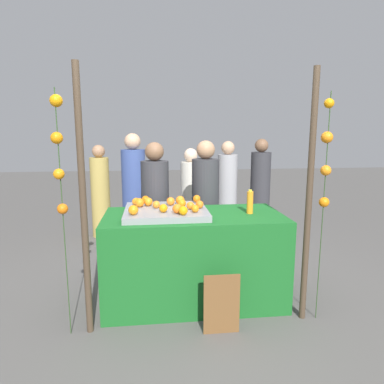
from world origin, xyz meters
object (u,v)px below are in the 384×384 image
at_px(vendor_left, 156,215).
at_px(orange_0, 200,204).
at_px(juice_bottle, 250,202).
at_px(chalkboard_sign, 221,304).
at_px(orange_1, 148,202).
at_px(stall_counter, 194,258).
at_px(vendor_right, 205,212).

bearing_deg(vendor_left, orange_0, -56.63).
height_order(juice_bottle, vendor_left, vendor_left).
distance_m(orange_0, chalkboard_sign, 0.98).
height_order(orange_1, juice_bottle, juice_bottle).
bearing_deg(chalkboard_sign, stall_counter, 104.81).
relative_size(stall_counter, orange_0, 22.14).
bearing_deg(vendor_left, chalkboard_sign, -67.21).
distance_m(orange_1, vendor_right, 0.89).
height_order(vendor_left, vendor_right, vendor_right).
distance_m(stall_counter, chalkboard_sign, 0.67).
xyz_separation_m(stall_counter, chalkboard_sign, (0.16, -0.62, -0.19)).
relative_size(chalkboard_sign, vendor_left, 0.34).
relative_size(vendor_left, vendor_right, 0.99).
bearing_deg(stall_counter, orange_1, 158.72).
bearing_deg(orange_0, vendor_right, 76.52).
distance_m(orange_0, juice_bottle, 0.51).
height_order(orange_0, chalkboard_sign, orange_0).
height_order(orange_0, orange_1, orange_1).
height_order(orange_0, vendor_left, vendor_left).
relative_size(orange_1, vendor_left, 0.05).
height_order(stall_counter, orange_0, orange_0).
relative_size(stall_counter, juice_bottle, 7.32).
xyz_separation_m(chalkboard_sign, vendor_left, (-0.54, 1.28, 0.48)).
distance_m(stall_counter, vendor_right, 0.79).
distance_m(orange_0, vendor_right, 0.76).
bearing_deg(chalkboard_sign, orange_0, 99.62).
bearing_deg(stall_counter, vendor_right, 72.14).
bearing_deg(orange_1, chalkboard_sign, -52.43).
bearing_deg(vendor_right, orange_0, -103.48).
relative_size(stall_counter, vendor_left, 1.11).
xyz_separation_m(stall_counter, vendor_left, (-0.37, 0.66, 0.29)).
distance_m(orange_1, vendor_left, 0.56).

